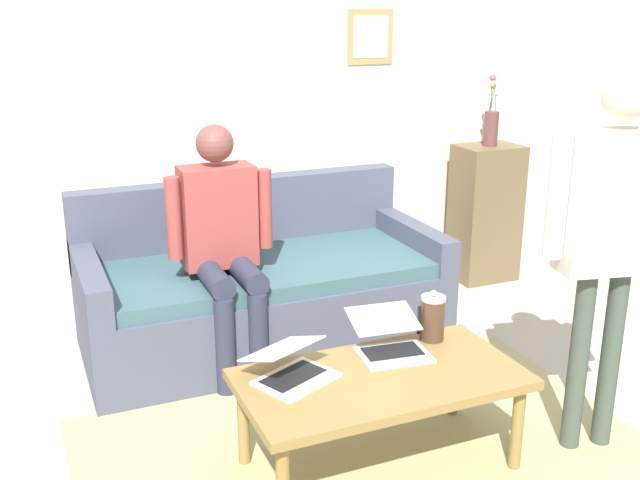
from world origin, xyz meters
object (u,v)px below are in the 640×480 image
object	(u,v)px
laptop_center	(390,342)
person_seated	(223,236)
laptop_left	(291,368)
person_standing	(612,219)
side_shelf	(485,213)
flower_vase	(491,124)
french_press	(432,318)
couch	(261,291)
coffee_table	(381,385)

from	to	relation	value
laptop_center	person_seated	distance (m)	1.08
laptop_left	person_standing	size ratio (longest dim) A/B	0.25
side_shelf	flower_vase	size ratio (longest dim) A/B	2.02
flower_vase	french_press	bearing A→B (deg)	48.60
side_shelf	laptop_left	bearing A→B (deg)	38.32
couch	side_shelf	world-z (taller)	side_shelf
couch	side_shelf	xyz separation A→B (m)	(-1.77, -0.39, 0.17)
coffee_table	laptop_center	size ratio (longest dim) A/B	3.00
french_press	person_standing	distance (m)	0.85
laptop_left	person_seated	xyz separation A→B (m)	(-0.02, -1.01, 0.26)
coffee_table	laptop_center	distance (m)	0.24
side_shelf	person_seated	size ratio (longest dim) A/B	0.73
person_seated	laptop_left	bearing A→B (deg)	89.09
couch	laptop_left	size ratio (longest dim) A/B	4.93
couch	laptop_left	xyz separation A→B (m)	(0.28, 1.23, 0.16)
side_shelf	person_standing	distance (m)	2.17
coffee_table	french_press	xyz separation A→B (m)	(-0.36, -0.21, 0.15)
laptop_center	french_press	xyz separation A→B (m)	(-0.23, -0.03, 0.06)
laptop_left	flower_vase	bearing A→B (deg)	-141.66
laptop_left	flower_vase	xyz separation A→B (m)	(-2.05, -1.62, 0.62)
person_standing	person_seated	size ratio (longest dim) A/B	1.25
couch	person_seated	distance (m)	0.55
laptop_left	french_press	xyz separation A→B (m)	(-0.70, -0.10, 0.06)
laptop_center	coffee_table	bearing A→B (deg)	52.93
coffee_table	flower_vase	xyz separation A→B (m)	(-1.71, -1.74, 0.71)
coffee_table	person_seated	xyz separation A→B (m)	(0.33, -1.12, 0.35)
couch	french_press	world-z (taller)	couch
laptop_left	side_shelf	world-z (taller)	side_shelf
couch	person_standing	xyz separation A→B (m)	(-0.97, 1.56, 0.72)
couch	laptop_left	bearing A→B (deg)	77.05
person_seated	side_shelf	bearing A→B (deg)	-163.22
couch	laptop_left	distance (m)	1.28
coffee_table	person_standing	bearing A→B (deg)	167.13
french_press	side_shelf	world-z (taller)	side_shelf
couch	coffee_table	world-z (taller)	couch
laptop_left	laptop_center	bearing A→B (deg)	-172.52
laptop_left	person_seated	size ratio (longest dim) A/B	0.31
laptop_left	french_press	bearing A→B (deg)	-172.31
laptop_center	person_standing	world-z (taller)	person_standing
coffee_table	french_press	distance (m)	0.44
side_shelf	person_standing	xyz separation A→B (m)	(0.80, 1.94, 0.56)
laptop_center	flower_vase	bearing A→B (deg)	-135.27
laptop_center	person_standing	distance (m)	1.03
couch	side_shelf	size ratio (longest dim) A/B	2.09
laptop_center	person_standing	bearing A→B (deg)	153.56
laptop_center	flower_vase	world-z (taller)	flower_vase
side_shelf	flower_vase	bearing A→B (deg)	-118.20
laptop_left	side_shelf	size ratio (longest dim) A/B	0.42
person_standing	person_seated	xyz separation A→B (m)	(1.24, -1.33, -0.30)
couch	flower_vase	world-z (taller)	flower_vase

